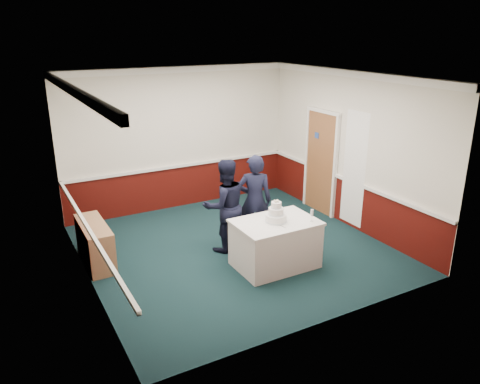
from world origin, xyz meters
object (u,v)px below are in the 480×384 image
person_man (225,206)px  cake_table (275,243)px  champagne_flute (312,213)px  sideboard (95,244)px  wedding_cake (276,215)px  cake_knife (281,226)px  person_woman (254,201)px

person_man → cake_table: bearing=119.5°
cake_table → champagne_flute: size_ratio=6.44×
sideboard → wedding_cake: wedding_cake is taller
wedding_cake → champagne_flute: bearing=-29.2°
wedding_cake → person_man: person_man is taller
champagne_flute → person_man: 1.54m
cake_knife → champagne_flute: (0.53, -0.08, 0.14)m
person_man → person_woman: size_ratio=0.99×
champagne_flute → person_man: (-0.94, 1.21, -0.10)m
cake_knife → person_man: person_man is taller
champagne_flute → person_woman: person_woman is taller
sideboard → cake_table: (2.56, -1.52, 0.05)m
cake_table → wedding_cake: wedding_cake is taller
cake_table → cake_knife: size_ratio=6.00×
sideboard → cake_table: bearing=-30.7°
cake_table → person_man: size_ratio=0.80×
champagne_flute → wedding_cake: bearing=150.8°
wedding_cake → champagne_flute: 0.57m
cake_table → cake_knife: cake_knife is taller
wedding_cake → person_woman: person_woman is taller
champagne_flute → person_man: person_man is taller
champagne_flute → person_woman: size_ratio=0.12×
wedding_cake → cake_knife: 0.23m
cake_knife → champagne_flute: champagne_flute is taller
sideboard → cake_knife: bearing=-34.2°
person_man → person_woman: (0.56, -0.05, 0.01)m
wedding_cake → cake_knife: (-0.03, -0.20, -0.11)m
cake_table → cake_knife: (-0.03, -0.20, 0.39)m
cake_table → champagne_flute: champagne_flute is taller
sideboard → person_man: bearing=-15.5°
person_man → cake_knife: bearing=114.1°
sideboard → cake_knife: (2.53, -1.72, 0.44)m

